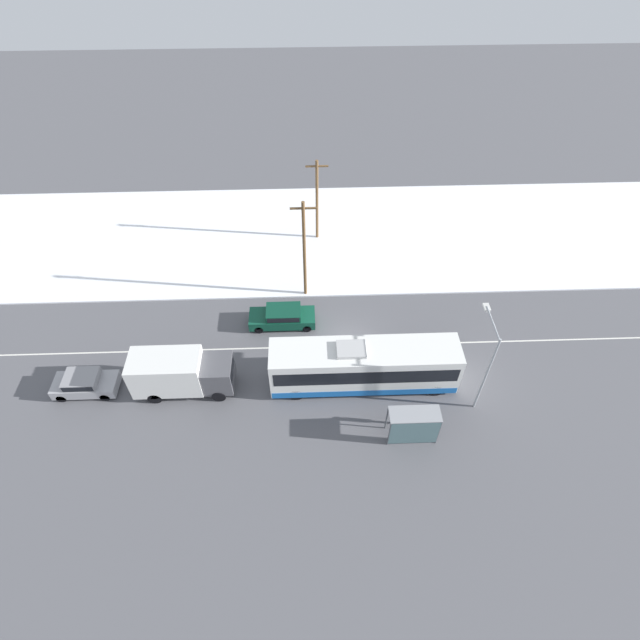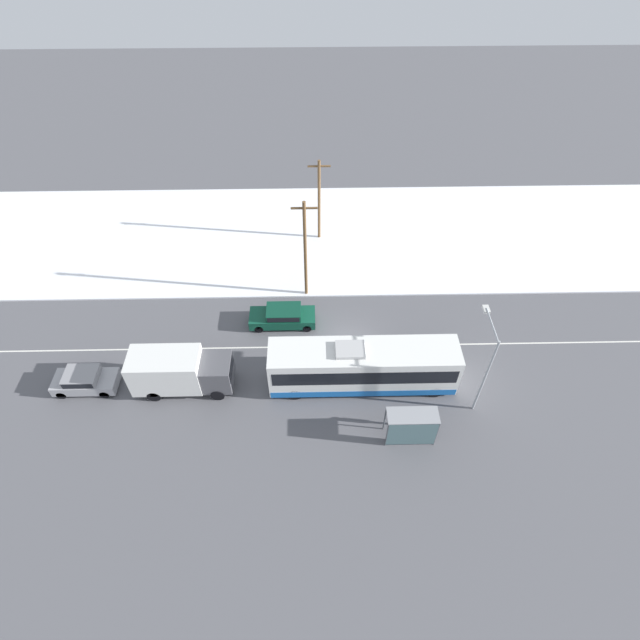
% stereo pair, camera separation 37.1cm
% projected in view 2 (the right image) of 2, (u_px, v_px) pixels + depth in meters
% --- Properties ---
extents(ground_plane, '(120.00, 120.00, 0.00)m').
position_uv_depth(ground_plane, '(348.00, 346.00, 35.33)').
color(ground_plane, '#56565B').
extents(snow_lot, '(80.00, 15.24, 0.12)m').
position_uv_depth(snow_lot, '(340.00, 236.00, 43.96)').
color(snow_lot, white).
rests_on(snow_lot, ground_plane).
extents(lane_marking_center, '(60.00, 0.12, 0.00)m').
position_uv_depth(lane_marking_center, '(348.00, 346.00, 35.33)').
color(lane_marking_center, silver).
rests_on(lane_marking_center, ground_plane).
extents(city_bus, '(12.00, 2.57, 3.56)m').
position_uv_depth(city_bus, '(363.00, 367.00, 31.89)').
color(city_bus, white).
rests_on(city_bus, ground_plane).
extents(box_truck, '(6.36, 2.30, 3.06)m').
position_uv_depth(box_truck, '(179.00, 371.00, 31.72)').
color(box_truck, silver).
rests_on(box_truck, ground_plane).
extents(sedan_car, '(4.77, 1.80, 1.50)m').
position_uv_depth(sedan_car, '(283.00, 316.00, 36.23)').
color(sedan_car, '#0F4733').
rests_on(sedan_car, ground_plane).
extents(parked_car_near_truck, '(4.06, 1.80, 1.49)m').
position_uv_depth(parked_car_near_truck, '(84.00, 380.00, 32.31)').
color(parked_car_near_truck, '#9E9EA3').
rests_on(parked_car_near_truck, ground_plane).
extents(pedestrian_at_stop, '(0.61, 0.27, 1.69)m').
position_uv_depth(pedestrian_at_stop, '(399.00, 416.00, 30.20)').
color(pedestrian_at_stop, '#23232D').
rests_on(pedestrian_at_stop, ground_plane).
extents(bus_shelter, '(3.01, 1.20, 2.40)m').
position_uv_depth(bus_shelter, '(412.00, 426.00, 28.98)').
color(bus_shelter, gray).
rests_on(bus_shelter, ground_plane).
extents(streetlamp, '(0.36, 3.04, 6.53)m').
position_uv_depth(streetlamp, '(486.00, 358.00, 29.14)').
color(streetlamp, '#9EA3A8').
rests_on(streetlamp, ground_plane).
extents(utility_pole_roadside, '(1.80, 0.24, 8.42)m').
position_uv_depth(utility_pole_roadside, '(305.00, 250.00, 35.78)').
color(utility_pole_roadside, brown).
rests_on(utility_pole_roadside, ground_plane).
extents(utility_pole_snowlot, '(1.80, 0.24, 7.43)m').
position_uv_depth(utility_pole_snowlot, '(319.00, 200.00, 41.03)').
color(utility_pole_snowlot, brown).
rests_on(utility_pole_snowlot, ground_plane).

